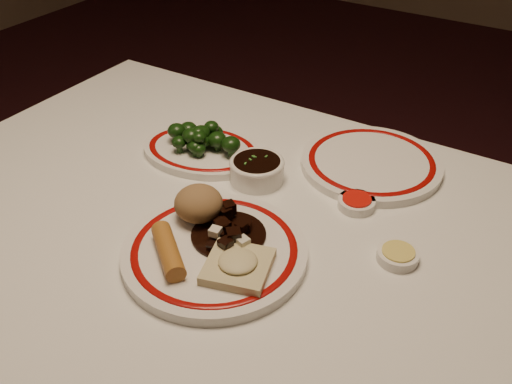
% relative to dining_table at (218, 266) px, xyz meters
% --- Properties ---
extents(dining_table, '(1.20, 0.90, 0.75)m').
position_rel_dining_table_xyz_m(dining_table, '(0.00, 0.00, 0.00)').
color(dining_table, white).
rests_on(dining_table, ground).
extents(main_plate, '(0.32, 0.32, 0.02)m').
position_rel_dining_table_xyz_m(main_plate, '(0.04, -0.06, 0.10)').
color(main_plate, white).
rests_on(main_plate, dining_table).
extents(rice_mound, '(0.08, 0.08, 0.06)m').
position_rel_dining_table_xyz_m(rice_mound, '(-0.02, -0.02, 0.14)').
color(rice_mound, olive).
rests_on(rice_mound, main_plate).
extents(spring_roll, '(0.10, 0.09, 0.03)m').
position_rel_dining_table_xyz_m(spring_roll, '(-0.00, -0.12, 0.12)').
color(spring_roll, '#B0712B').
rests_on(spring_roll, main_plate).
extents(fried_wonton, '(0.11, 0.11, 0.03)m').
position_rel_dining_table_xyz_m(fried_wonton, '(0.10, -0.09, 0.12)').
color(fried_wonton, beige).
rests_on(fried_wonton, main_plate).
extents(stirfry_heap, '(0.12, 0.12, 0.03)m').
position_rel_dining_table_xyz_m(stirfry_heap, '(0.05, -0.03, 0.12)').
color(stirfry_heap, black).
rests_on(stirfry_heap, main_plate).
extents(broccoli_plate, '(0.27, 0.24, 0.02)m').
position_rel_dining_table_xyz_m(broccoli_plate, '(-0.15, 0.17, 0.10)').
color(broccoli_plate, white).
rests_on(broccoli_plate, dining_table).
extents(broccoli_pile, '(0.16, 0.10, 0.05)m').
position_rel_dining_table_xyz_m(broccoli_pile, '(-0.15, 0.17, 0.13)').
color(broccoli_pile, '#23471C').
rests_on(broccoli_pile, broccoli_plate).
extents(soy_bowl, '(0.10, 0.10, 0.04)m').
position_rel_dining_table_xyz_m(soy_bowl, '(-0.01, 0.15, 0.11)').
color(soy_bowl, white).
rests_on(soy_bowl, dining_table).
extents(sweet_sour_dish, '(0.06, 0.06, 0.02)m').
position_rel_dining_table_xyz_m(sweet_sour_dish, '(0.18, 0.17, 0.10)').
color(sweet_sour_dish, white).
rests_on(sweet_sour_dish, dining_table).
extents(mustard_dish, '(0.06, 0.06, 0.02)m').
position_rel_dining_table_xyz_m(mustard_dish, '(0.28, 0.08, 0.10)').
color(mustard_dish, white).
rests_on(mustard_dish, dining_table).
extents(far_plate, '(0.32, 0.32, 0.02)m').
position_rel_dining_table_xyz_m(far_plate, '(0.15, 0.30, 0.10)').
color(far_plate, white).
rests_on(far_plate, dining_table).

